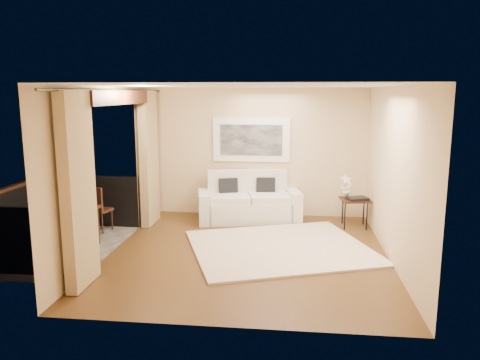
# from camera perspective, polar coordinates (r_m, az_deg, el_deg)

# --- Properties ---
(floor) EXTENTS (5.00, 5.00, 0.00)m
(floor) POSITION_cam_1_polar(r_m,az_deg,el_deg) (7.79, 0.97, -8.86)
(floor) COLOR #573919
(floor) RESTS_ON ground
(room_shell) EXTENTS (5.00, 6.40, 5.00)m
(room_shell) POSITION_cam_1_polar(r_m,az_deg,el_deg) (7.84, -14.90, 9.70)
(room_shell) COLOR white
(room_shell) RESTS_ON ground
(balcony) EXTENTS (1.81, 2.60, 1.17)m
(balcony) POSITION_cam_1_polar(r_m,az_deg,el_deg) (8.68, -21.46, -6.34)
(balcony) COLOR #605B56
(balcony) RESTS_ON ground
(curtains) EXTENTS (0.16, 4.80, 2.64)m
(curtains) POSITION_cam_1_polar(r_m,az_deg,el_deg) (7.93, -14.36, 1.13)
(curtains) COLOR tan
(curtains) RESTS_ON ground
(artwork) EXTENTS (1.62, 0.07, 0.92)m
(artwork) POSITION_cam_1_polar(r_m,az_deg,el_deg) (9.86, 1.38, 4.92)
(artwork) COLOR white
(artwork) RESTS_ON room_shell
(rug) EXTENTS (3.56, 3.34, 0.04)m
(rug) POSITION_cam_1_polar(r_m,az_deg,el_deg) (8.01, 4.88, -8.20)
(rug) COLOR beige
(rug) RESTS_ON floor
(sofa) EXTENTS (2.21, 1.30, 0.99)m
(sofa) POSITION_cam_1_polar(r_m,az_deg,el_deg) (9.71, 1.06, -2.76)
(sofa) COLOR silver
(sofa) RESTS_ON floor
(side_table) EXTENTS (0.60, 0.60, 0.56)m
(side_table) POSITION_cam_1_polar(r_m,az_deg,el_deg) (9.38, 13.84, -2.58)
(side_table) COLOR black
(side_table) RESTS_ON floor
(tray) EXTENTS (0.45, 0.39, 0.05)m
(tray) POSITION_cam_1_polar(r_m,az_deg,el_deg) (9.29, 14.13, -2.20)
(tray) COLOR black
(tray) RESTS_ON side_table
(orchid) EXTENTS (0.29, 0.25, 0.46)m
(orchid) POSITION_cam_1_polar(r_m,az_deg,el_deg) (9.40, 12.81, -0.72)
(orchid) COLOR white
(orchid) RESTS_ON side_table
(bistro_table) EXTENTS (0.59, 0.59, 0.69)m
(bistro_table) POSITION_cam_1_polar(r_m,az_deg,el_deg) (8.33, -19.14, -3.83)
(bistro_table) COLOR black
(bistro_table) RESTS_ON balcony
(balcony_chair_far) EXTENTS (0.46, 0.46, 0.88)m
(balcony_chair_far) POSITION_cam_1_polar(r_m,az_deg,el_deg) (9.16, -17.09, -3.07)
(balcony_chair_far) COLOR black
(balcony_chair_far) RESTS_ON balcony
(balcony_chair_near) EXTENTS (0.53, 0.53, 1.00)m
(balcony_chair_near) POSITION_cam_1_polar(r_m,az_deg,el_deg) (8.25, -18.67, -4.09)
(balcony_chair_near) COLOR black
(balcony_chair_near) RESTS_ON balcony
(ice_bucket) EXTENTS (0.18, 0.18, 0.20)m
(ice_bucket) POSITION_cam_1_polar(r_m,az_deg,el_deg) (8.48, -19.86, -2.36)
(ice_bucket) COLOR silver
(ice_bucket) RESTS_ON bistro_table
(candle) EXTENTS (0.06, 0.06, 0.07)m
(candle) POSITION_cam_1_polar(r_m,az_deg,el_deg) (8.38, -18.89, -2.89)
(candle) COLOR red
(candle) RESTS_ON bistro_table
(vase) EXTENTS (0.04, 0.04, 0.18)m
(vase) POSITION_cam_1_polar(r_m,az_deg,el_deg) (8.18, -19.66, -2.87)
(vase) COLOR white
(vase) RESTS_ON bistro_table
(glass_a) EXTENTS (0.06, 0.06, 0.12)m
(glass_a) POSITION_cam_1_polar(r_m,az_deg,el_deg) (8.14, -18.59, -3.09)
(glass_a) COLOR white
(glass_a) RESTS_ON bistro_table
(glass_b) EXTENTS (0.06, 0.06, 0.12)m
(glass_b) POSITION_cam_1_polar(r_m,az_deg,el_deg) (8.21, -18.10, -2.94)
(glass_b) COLOR silver
(glass_b) RESTS_ON bistro_table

